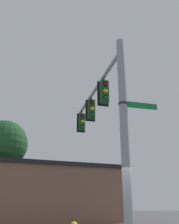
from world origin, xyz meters
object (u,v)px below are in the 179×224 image
(traffic_light_nearest_pole, at_px, (104,92))
(street_name_sign, at_px, (132,105))
(bird_flying, at_px, (99,82))
(traffic_light_mid_inner, at_px, (91,109))
(traffic_light_mid_outer, at_px, (82,122))

(traffic_light_nearest_pole, relative_size, street_name_sign, 0.87)
(street_name_sign, bearing_deg, bird_flying, -101.72)
(traffic_light_mid_inner, relative_size, street_name_sign, 0.87)
(traffic_light_nearest_pole, height_order, traffic_light_mid_outer, same)
(traffic_light_mid_outer, bearing_deg, traffic_light_nearest_pole, 86.74)
(traffic_light_mid_outer, bearing_deg, bird_flying, -139.53)
(traffic_light_mid_inner, height_order, street_name_sign, traffic_light_mid_inner)
(traffic_light_mid_inner, bearing_deg, traffic_light_nearest_pole, 86.74)
(traffic_light_mid_outer, bearing_deg, street_name_sign, 89.73)
(traffic_light_nearest_pole, relative_size, traffic_light_mid_outer, 1.00)
(traffic_light_mid_outer, relative_size, bird_flying, 4.23)
(traffic_light_nearest_pole, xyz_separation_m, street_name_sign, (-0.23, 2.14, -1.40))
(traffic_light_mid_inner, bearing_deg, bird_flying, -115.73)
(traffic_light_nearest_pole, height_order, traffic_light_mid_inner, same)
(traffic_light_mid_inner, distance_m, street_name_sign, 4.67)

